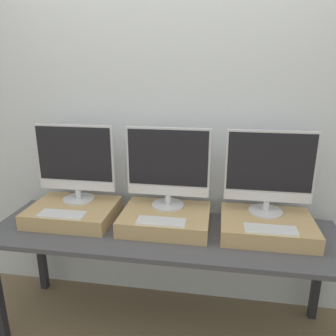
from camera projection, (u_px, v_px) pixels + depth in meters
name	position (u px, v px, depth m)	size (l,w,h in m)	color
wall_back	(173.00, 128.00, 2.21)	(8.00, 0.04, 2.60)	silver
workbench	(164.00, 241.00, 2.04)	(2.15, 0.64, 0.73)	#47474C
wooden_riser_left	(73.00, 212.00, 2.16)	(0.55, 0.42, 0.10)	tan
monitor_left	(75.00, 162.00, 2.16)	(0.53, 0.21, 0.52)	silver
keyboard_left	(62.00, 214.00, 2.01)	(0.29, 0.11, 0.01)	silver
wooden_riser_center	(166.00, 219.00, 2.07)	(0.55, 0.42, 0.10)	tan
monitor_center	(168.00, 166.00, 2.06)	(0.53, 0.21, 0.52)	silver
keyboard_center	(161.00, 221.00, 1.91)	(0.29, 0.11, 0.01)	silver
wooden_riser_right	(267.00, 226.00, 1.97)	(0.55, 0.42, 0.10)	tan
monitor_right	(269.00, 171.00, 1.97)	(0.53, 0.21, 0.52)	silver
keyboard_right	(271.00, 229.00, 1.82)	(0.29, 0.11, 0.01)	silver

